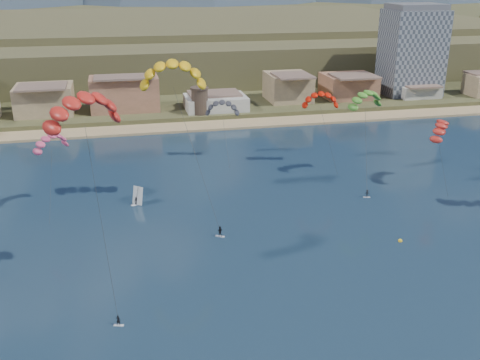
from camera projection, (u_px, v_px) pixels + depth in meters
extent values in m
plane|color=#0E2032|center=(291.00, 331.00, 76.01)|extent=(2400.00, 2400.00, 0.00)
cube|color=tan|center=(188.00, 126.00, 172.73)|extent=(2200.00, 12.00, 0.90)
cube|color=brown|center=(131.00, 14.00, 587.43)|extent=(2200.00, 900.00, 4.00)
cube|color=brown|center=(237.00, 45.00, 281.64)|extent=(320.00, 150.00, 15.00)
cube|color=brown|center=(75.00, 37.00, 301.49)|extent=(380.00, 170.00, 18.00)
cube|color=gray|center=(412.00, 53.00, 204.05)|extent=(20.00, 16.00, 30.00)
cube|color=#59595E|center=(417.00, 6.00, 198.39)|extent=(18.00, 14.40, 2.00)
cylinder|color=#47382D|center=(200.00, 101.00, 179.01)|extent=(5.20, 5.20, 8.00)
cylinder|color=#47382D|center=(199.00, 88.00, 177.49)|extent=(5.82, 5.82, 0.60)
cube|color=silver|center=(119.00, 325.00, 77.19)|extent=(1.44, 0.81, 0.09)
imported|color=black|center=(118.00, 320.00, 76.89)|extent=(0.67, 0.54, 1.59)
cylinder|color=#262626|center=(102.00, 223.00, 76.11)|extent=(0.05, 0.05, 26.74)
cube|color=silver|center=(220.00, 236.00, 102.69)|extent=(1.73, 1.27, 0.11)
imported|color=black|center=(220.00, 231.00, 102.33)|extent=(1.19, 1.11, 1.95)
cylinder|color=#262626|center=(196.00, 157.00, 104.71)|extent=(0.05, 0.05, 28.78)
cube|color=silver|center=(367.00, 197.00, 120.14)|extent=(1.50, 0.84, 0.10)
imported|color=black|center=(367.00, 193.00, 119.83)|extent=(1.20, 0.90, 1.65)
cylinder|color=#262626|center=(366.00, 149.00, 123.09)|extent=(0.05, 0.05, 20.20)
cylinder|color=#262626|center=(54.00, 186.00, 108.73)|extent=(0.04, 0.04, 14.61)
cylinder|color=#262626|center=(226.00, 141.00, 138.57)|extent=(0.04, 0.04, 13.87)
cylinder|color=#262626|center=(325.00, 141.00, 133.29)|extent=(0.04, 0.04, 16.49)
cylinder|color=#262626|center=(445.00, 166.00, 121.90)|extent=(0.04, 0.04, 13.40)
cube|color=silver|center=(137.00, 205.00, 116.37)|extent=(2.29, 1.18, 0.11)
imported|color=black|center=(136.00, 201.00, 116.07)|extent=(0.87, 0.68, 1.58)
cube|color=white|center=(138.00, 196.00, 115.75)|extent=(1.43, 2.52, 3.77)
sphere|color=yellow|center=(400.00, 241.00, 100.81)|extent=(0.75, 0.75, 0.75)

